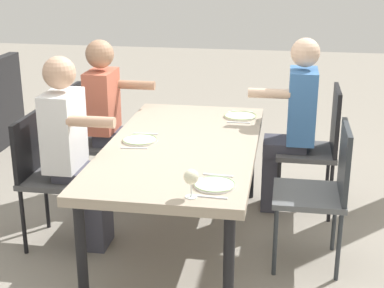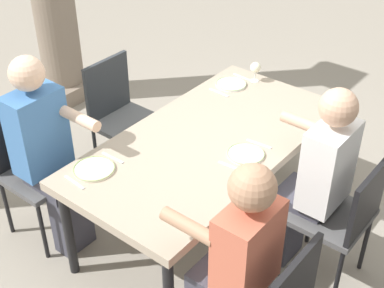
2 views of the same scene
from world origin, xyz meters
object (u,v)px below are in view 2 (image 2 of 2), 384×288
(chair_mid_south, at_px, (342,214))
(diner_guest_third, at_px, (316,177))
(chair_mid_north, at_px, (120,112))
(plate_1, at_px, (245,154))
(diner_man_white, at_px, (235,259))
(plate_2, at_px, (231,84))
(plate_0, at_px, (94,169))
(diner_woman_green, at_px, (48,150))
(wine_glass_2, at_px, (255,68))
(dining_table, at_px, (208,147))
(chair_west_north, at_px, (31,160))

(chair_mid_south, height_order, diner_guest_third, diner_guest_third)
(chair_mid_north, xyz_separation_m, plate_1, (-0.11, -1.18, 0.20))
(diner_man_white, distance_m, plate_2, 1.70)
(plate_0, bearing_deg, diner_guest_third, -52.49)
(plate_0, bearing_deg, diner_woman_green, 94.07)
(plate_1, bearing_deg, wine_glass_2, 29.97)
(plate_0, bearing_deg, dining_table, -25.45)
(chair_west_north, distance_m, diner_woman_green, 0.25)
(chair_mid_north, distance_m, diner_woman_green, 0.85)
(chair_west_north, distance_m, diner_guest_third, 1.80)
(chair_mid_north, xyz_separation_m, wine_glass_2, (0.72, -0.70, 0.30))
(dining_table, xyz_separation_m, plate_2, (0.67, 0.30, 0.07))
(plate_2, bearing_deg, chair_west_north, 156.08)
(chair_mid_north, bearing_deg, chair_mid_south, -90.00)
(plate_2, bearing_deg, plate_0, 179.04)
(diner_guest_third, relative_size, plate_1, 5.69)
(chair_west_north, bearing_deg, chair_mid_north, -0.27)
(dining_table, bearing_deg, chair_mid_south, -83.20)
(chair_mid_south, bearing_deg, chair_mid_north, 90.00)
(diner_woman_green, relative_size, plate_0, 5.45)
(diner_woman_green, xyz_separation_m, plate_1, (0.70, -0.99, 0.03))
(chair_west_north, xyz_separation_m, diner_guest_third, (0.81, -1.60, 0.14))
(diner_man_white, bearing_deg, wine_glass_2, 30.26)
(plate_2, bearing_deg, chair_mid_south, -115.16)
(diner_woman_green, distance_m, plate_1, 1.21)
(plate_2, bearing_deg, chair_mid_north, 132.88)
(chair_mid_south, distance_m, plate_0, 1.46)
(dining_table, bearing_deg, wine_glass_2, 13.40)
(diner_woman_green, bearing_deg, chair_mid_south, -63.31)
(diner_man_white, bearing_deg, plate_0, 88.12)
(wine_glass_2, bearing_deg, plate_2, 148.32)
(diner_man_white, relative_size, plate_1, 5.60)
(diner_guest_third, xyz_separation_m, plate_0, (-0.78, 1.02, 0.04))
(diner_guest_third, bearing_deg, dining_table, 98.93)
(diner_guest_third, bearing_deg, plate_0, 127.51)
(chair_mid_south, bearing_deg, plate_2, 64.84)
(diner_woman_green, height_order, diner_guest_third, diner_woman_green)
(chair_west_north, xyz_separation_m, diner_man_white, (-0.00, -1.60, 0.14))
(chair_west_north, distance_m, wine_glass_2, 1.71)
(diner_man_white, distance_m, plate_0, 1.02)
(diner_woman_green, xyz_separation_m, wine_glass_2, (1.53, -0.51, 0.12))
(diner_woman_green, height_order, plate_0, diner_woman_green)
(diner_guest_third, height_order, plate_2, diner_guest_third)
(plate_2, bearing_deg, diner_woman_green, 163.26)
(diner_woman_green, height_order, wine_glass_2, diner_woman_green)
(diner_guest_third, bearing_deg, plate_2, 60.76)
(dining_table, xyz_separation_m, chair_mid_south, (0.11, -0.90, -0.14))
(chair_mid_north, bearing_deg, plate_0, -143.27)
(wine_glass_2, bearing_deg, diner_guest_third, -128.76)
(diner_man_white, distance_m, diner_guest_third, 0.82)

